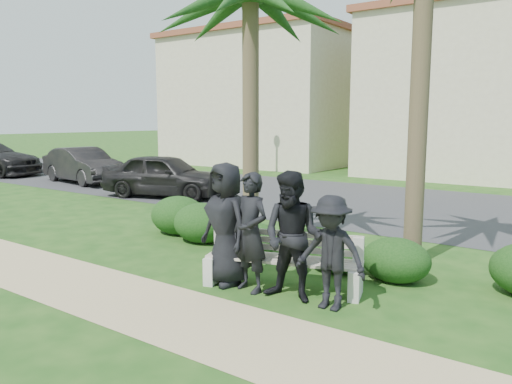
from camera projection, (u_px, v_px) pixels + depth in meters
ground at (257, 279)px, 7.96m from camera, size 160.00×160.00×0.00m
footpath at (177, 315)px, 6.51m from camera, size 30.00×1.60×0.01m
asphalt_street at (417, 208)px, 14.40m from camera, size 160.00×8.00×0.01m
stucco_bldg_left at (268, 99)px, 28.82m from camera, size 10.40×8.40×7.30m
stucco_bldg_right at (470, 94)px, 22.49m from camera, size 8.40×8.40×7.30m
street_lamp at (249, 110)px, 22.37m from camera, size 0.36×0.36×4.29m
park_bench at (283, 264)px, 7.48m from camera, size 2.50×1.21×0.82m
man_a at (226, 224)px, 7.64m from camera, size 1.04×0.81×1.89m
man_b at (251, 232)px, 7.31m from camera, size 0.72×0.54×1.77m
man_c at (293, 237)px, 6.92m from camera, size 0.95×0.77×1.83m
man_d at (331, 253)px, 6.62m from camera, size 1.01×0.60×1.55m
hedge_a at (179, 214)px, 11.10m from camera, size 1.33×1.10×0.87m
hedge_b at (202, 222)px, 10.35m from camera, size 1.29×1.06×0.84m
hedge_c at (256, 238)px, 9.42m from camera, size 0.95×0.78×0.62m
hedge_d at (336, 251)px, 8.34m from camera, size 1.05×0.87×0.68m
hedge_e at (396, 259)px, 7.84m from camera, size 1.09×0.90×0.71m
car_a at (165, 175)px, 16.29m from camera, size 4.45×2.80×1.41m
car_b at (83, 165)px, 19.92m from camera, size 4.42×2.06×1.40m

